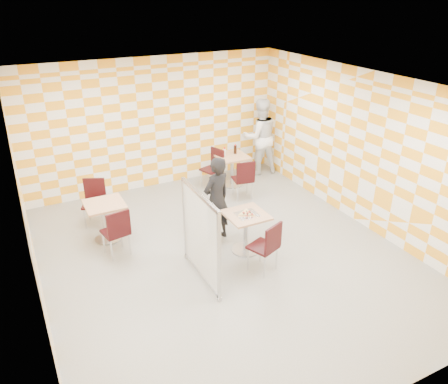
% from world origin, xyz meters
% --- Properties ---
extents(room_shell, '(7.00, 7.00, 7.00)m').
position_xyz_m(room_shell, '(0.00, 0.54, 1.50)').
color(room_shell, gray).
rests_on(room_shell, ground).
extents(main_table, '(0.70, 0.70, 0.75)m').
position_xyz_m(main_table, '(0.42, -0.02, 0.51)').
color(main_table, tan).
rests_on(main_table, ground).
extents(second_table, '(0.70, 0.70, 0.75)m').
position_xyz_m(second_table, '(1.56, 2.64, 0.51)').
color(second_table, tan).
rests_on(second_table, ground).
extents(empty_table, '(0.70, 0.70, 0.75)m').
position_xyz_m(empty_table, '(-1.69, 1.51, 0.51)').
color(empty_table, tan).
rests_on(empty_table, ground).
extents(chair_main_front, '(0.55, 0.55, 0.92)m').
position_xyz_m(chair_main_front, '(0.42, -0.75, 0.54)').
color(chair_main_front, black).
rests_on(chair_main_front, ground).
extents(chair_second_front, '(0.49, 0.50, 0.92)m').
position_xyz_m(chair_second_front, '(1.43, 1.84, 0.54)').
color(chair_second_front, black).
rests_on(chair_second_front, ground).
extents(chair_second_side, '(0.54, 0.53, 0.92)m').
position_xyz_m(chair_second_side, '(1.15, 2.78, 0.54)').
color(chair_second_side, black).
rests_on(chair_second_side, ground).
extents(chair_empty_near, '(0.49, 0.50, 0.92)m').
position_xyz_m(chair_empty_near, '(-1.66, 0.83, 0.54)').
color(chair_empty_near, black).
rests_on(chair_empty_near, ground).
extents(chair_empty_far, '(0.56, 0.56, 0.92)m').
position_xyz_m(chair_empty_far, '(-1.74, 2.26, 0.54)').
color(chair_empty_far, black).
rests_on(chair_empty_far, ground).
extents(partition, '(0.08, 1.38, 1.55)m').
position_xyz_m(partition, '(-0.62, -0.42, 0.79)').
color(partition, white).
rests_on(partition, ground).
extents(man_dark, '(0.69, 0.56, 1.64)m').
position_xyz_m(man_dark, '(0.14, 0.59, 0.82)').
color(man_dark, black).
rests_on(man_dark, ground).
extents(man_white, '(1.03, 0.87, 1.91)m').
position_xyz_m(man_white, '(2.55, 3.05, 0.95)').
color(man_white, white).
rests_on(man_white, ground).
extents(pizza_on_foil, '(0.40, 0.40, 0.04)m').
position_xyz_m(pizza_on_foil, '(0.42, -0.04, 0.77)').
color(pizza_on_foil, silver).
rests_on(pizza_on_foil, main_table).
extents(sport_bottle, '(0.06, 0.06, 0.20)m').
position_xyz_m(sport_bottle, '(1.40, 2.75, 0.84)').
color(sport_bottle, white).
rests_on(sport_bottle, second_table).
extents(soda_bottle, '(0.07, 0.07, 0.23)m').
position_xyz_m(soda_bottle, '(1.69, 2.74, 0.85)').
color(soda_bottle, black).
rests_on(soda_bottle, second_table).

